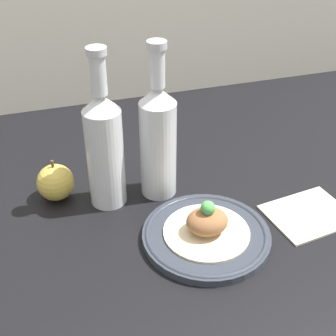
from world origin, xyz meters
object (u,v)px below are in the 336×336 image
(plate, at_px, (206,235))
(cider_bottle_right, at_px, (158,138))
(apple, at_px, (56,182))
(plated_food, at_px, (207,224))
(cider_bottle_left, at_px, (105,147))

(plate, distance_m, cider_bottle_right, 0.20)
(plate, bearing_deg, apple, 139.52)
(plated_food, bearing_deg, cider_bottle_right, 103.47)
(plate, relative_size, cider_bottle_right, 0.73)
(cider_bottle_right, relative_size, apple, 3.58)
(plated_food, xyz_separation_m, cider_bottle_left, (-0.14, 0.16, 0.09))
(cider_bottle_left, distance_m, cider_bottle_right, 0.10)
(apple, bearing_deg, plated_food, -40.48)
(cider_bottle_right, bearing_deg, plated_food, -76.53)
(cider_bottle_left, bearing_deg, plate, -49.06)
(cider_bottle_left, bearing_deg, plated_food, -49.06)
(plated_food, bearing_deg, plate, 0.00)
(plated_food, relative_size, cider_bottle_left, 0.49)
(plate, xyz_separation_m, cider_bottle_right, (-0.04, 0.16, 0.11))
(plate, relative_size, apple, 2.63)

